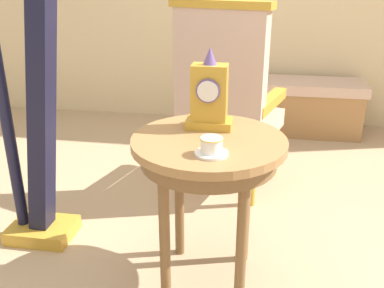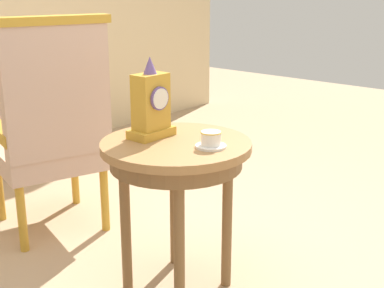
{
  "view_description": "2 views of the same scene",
  "coord_description": "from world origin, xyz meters",
  "views": [
    {
      "loc": [
        0.22,
        -1.61,
        1.29
      ],
      "look_at": [
        -0.07,
        0.09,
        0.59
      ],
      "focal_mm": 40.5,
      "sensor_mm": 36.0,
      "label": 1
    },
    {
      "loc": [
        -1.54,
        -1.47,
        1.3
      ],
      "look_at": [
        0.11,
        -0.05,
        0.64
      ],
      "focal_mm": 50.87,
      "sensor_mm": 36.0,
      "label": 2
    }
  ],
  "objects": [
    {
      "name": "window_bench",
      "position": [
        0.48,
        1.95,
        0.22
      ],
      "size": [
        1.11,
        0.4,
        0.44
      ],
      "color": "#CCA893",
      "rests_on": "ground"
    },
    {
      "name": "mantel_clock",
      "position": [
        0.01,
        0.09,
        0.8
      ],
      "size": [
        0.19,
        0.11,
        0.34
      ],
      "color": "gold",
      "rests_on": "side_table"
    },
    {
      "name": "ground_plane",
      "position": [
        0.0,
        0.0,
        0.0
      ],
      "size": [
        10.0,
        10.0,
        0.0
      ],
      "primitive_type": "plane",
      "color": "tan"
    },
    {
      "name": "teacup_left",
      "position": [
        0.05,
        -0.2,
        0.7
      ],
      "size": [
        0.12,
        0.12,
        0.07
      ],
      "color": "white",
      "rests_on": "side_table"
    },
    {
      "name": "armchair",
      "position": [
        0.01,
        0.81,
        0.59
      ],
      "size": [
        0.67,
        0.66,
        1.14
      ],
      "color": "#CCA893",
      "rests_on": "ground"
    },
    {
      "name": "side_table",
      "position": [
        0.02,
        -0.04,
        0.58
      ],
      "size": [
        0.62,
        0.62,
        0.67
      ],
      "color": "#9E7042",
      "rests_on": "ground"
    }
  ]
}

